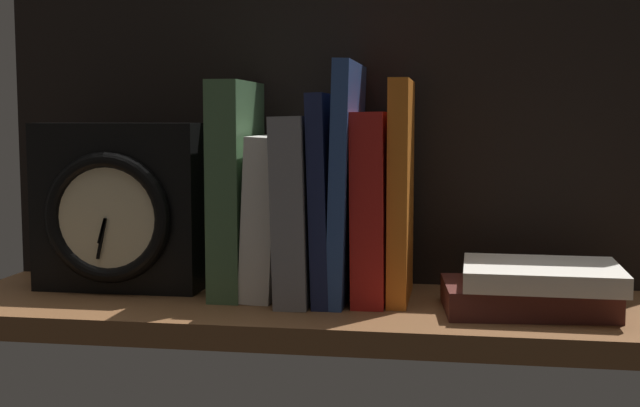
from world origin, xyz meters
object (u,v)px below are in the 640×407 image
object	(u,v)px
book_orange_pandolfini	(401,191)
framed_clock	(115,209)
book_blue_modern	(347,181)
book_gray_chess	(302,207)
book_red_requiem	(373,206)
book_stack_side	(533,288)
book_green_romantic	(236,189)
book_white_catcher	(269,216)
book_navy_bierce	(328,196)

from	to	relation	value
book_orange_pandolfini	framed_clock	world-z (taller)	book_orange_pandolfini
book_blue_modern	framed_clock	world-z (taller)	book_blue_modern
book_gray_chess	book_red_requiem	distance (cm)	7.75
book_blue_modern	book_orange_pandolfini	bearing A→B (deg)	0.00
book_red_requiem	book_stack_side	size ratio (longest dim) A/B	1.12
book_orange_pandolfini	book_green_romantic	bearing A→B (deg)	180.00
book_white_catcher	book_stack_side	xyz separation A→B (cm)	(27.95, -4.20, -6.24)
book_gray_chess	book_orange_pandolfini	xyz separation A→B (cm)	(10.74, 0.00, 1.91)
book_stack_side	framed_clock	bearing A→B (deg)	176.22
book_green_romantic	book_blue_modern	xyz separation A→B (cm)	(12.23, 0.00, 0.94)
book_gray_chess	book_stack_side	distance (cm)	25.72
book_blue_modern	book_green_romantic	bearing A→B (deg)	180.00
book_green_romantic	framed_clock	xyz separation A→B (cm)	(-13.62, -1.21, -2.41)
book_green_romantic	book_red_requiem	size ratio (longest dim) A/B	1.17
framed_clock	book_orange_pandolfini	bearing A→B (deg)	2.19
book_white_catcher	framed_clock	distance (cm)	17.33
book_gray_chess	book_blue_modern	xyz separation A→B (cm)	(4.92, 0.00, 2.83)
book_navy_bierce	book_blue_modern	xyz separation A→B (cm)	(2.04, 0.00, 1.66)
book_gray_chess	book_navy_bierce	world-z (taller)	book_navy_bierce
book_green_romantic	book_white_catcher	size ratio (longest dim) A/B	1.34
book_green_romantic	book_red_requiem	world-z (taller)	book_green_romantic
book_gray_chess	book_red_requiem	size ratio (longest dim) A/B	0.98
book_green_romantic	book_gray_chess	world-z (taller)	book_green_romantic
book_red_requiem	framed_clock	bearing A→B (deg)	-177.59
book_green_romantic	book_orange_pandolfini	size ratio (longest dim) A/B	1.00
book_white_catcher	book_navy_bierce	xyz separation A→B (cm)	(6.53, 0.00, 2.23)
book_gray_chess	book_orange_pandolfini	world-z (taller)	book_orange_pandolfini
book_white_catcher	book_navy_bierce	size ratio (longest dim) A/B	0.80
book_blue_modern	book_white_catcher	bearing A→B (deg)	180.00
book_green_romantic	book_orange_pandolfini	bearing A→B (deg)	0.00
book_navy_bierce	book_orange_pandolfini	bearing A→B (deg)	0.00
book_gray_chess	book_stack_side	size ratio (longest dim) A/B	1.10
book_gray_chess	book_white_catcher	bearing A→B (deg)	180.00
book_orange_pandolfini	framed_clock	distance (cm)	31.79
book_navy_bierce	book_red_requiem	bearing A→B (deg)	0.00
book_gray_chess	book_blue_modern	distance (cm)	5.68
book_red_requiem	framed_clock	world-z (taller)	book_red_requiem
framed_clock	book_red_requiem	bearing A→B (deg)	2.41
book_green_romantic	book_gray_chess	size ratio (longest dim) A/B	1.19
book_navy_bierce	book_white_catcher	bearing A→B (deg)	180.00
book_stack_side	book_green_romantic	bearing A→B (deg)	172.43
book_white_catcher	book_gray_chess	world-z (taller)	book_gray_chess
book_orange_pandolfini	book_navy_bierce	bearing A→B (deg)	180.00
book_gray_chess	framed_clock	xyz separation A→B (cm)	(-20.93, -1.21, -0.52)
book_navy_bierce	book_blue_modern	bearing A→B (deg)	0.00
book_green_romantic	book_stack_side	distance (cm)	33.19
book_white_catcher	book_blue_modern	world-z (taller)	book_blue_modern
book_green_romantic	book_blue_modern	world-z (taller)	book_blue_modern
book_gray_chess	book_blue_modern	world-z (taller)	book_blue_modern
book_gray_chess	book_stack_side	bearing A→B (deg)	-9.80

